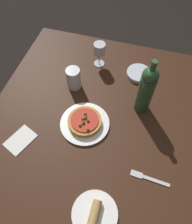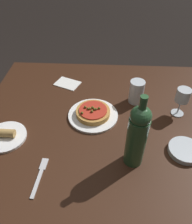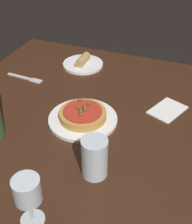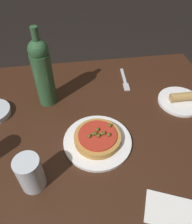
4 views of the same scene
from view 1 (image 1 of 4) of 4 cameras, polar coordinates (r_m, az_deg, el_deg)
name	(u,v)px [view 1 (image 1 of 4)]	position (r m, az deg, el deg)	size (l,w,h in m)	color
ground_plane	(93,167)	(1.82, -0.85, -14.24)	(14.00, 14.00, 0.00)	black
dining_table	(91,127)	(1.19, -1.25, -3.92)	(1.22, 1.05, 0.77)	#381E11
dinner_plate	(85,123)	(1.09, -2.94, -3.01)	(0.25, 0.25, 0.01)	white
pizza	(85,121)	(1.07, -2.99, -2.44)	(0.17, 0.17, 0.04)	#BC843D
wine_glass	(99,50)	(1.28, 0.90, 15.91)	(0.07, 0.07, 0.15)	silver
wine_bottle	(146,89)	(1.05, 12.98, 5.78)	(0.08, 0.08, 0.33)	#2D5633
water_cup	(74,79)	(1.19, -5.87, 8.69)	(0.08, 0.08, 0.13)	silver
side_bowl	(139,73)	(1.30, 11.08, 9.86)	(0.14, 0.14, 0.02)	silver
fork	(147,178)	(1.01, 13.22, -16.41)	(0.03, 0.17, 0.00)	silver
side_plate	(95,214)	(0.95, -0.33, -25.05)	(0.19, 0.19, 0.05)	white
paper_napkin	(20,140)	(1.11, -19.15, -6.92)	(0.17, 0.14, 0.00)	white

